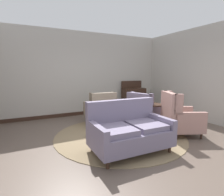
# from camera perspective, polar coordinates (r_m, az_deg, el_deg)

# --- Properties ---
(ground) EXTENTS (8.42, 8.42, 0.00)m
(ground) POSITION_cam_1_polar(r_m,az_deg,el_deg) (4.37, 4.46, -12.72)
(ground) COLOR brown
(wall_back) EXTENTS (6.18, 0.08, 2.95)m
(wall_back) POSITION_cam_1_polar(r_m,az_deg,el_deg) (6.70, -8.45, 7.44)
(wall_back) COLOR #BCB7AD
(wall_back) RESTS_ON ground
(wall_right) EXTENTS (0.08, 4.03, 2.95)m
(wall_right) POSITION_cam_1_polar(r_m,az_deg,el_deg) (6.73, 23.07, 6.88)
(wall_right) COLOR #BCB7AD
(wall_right) RESTS_ON ground
(baseboard_back) EXTENTS (6.02, 0.03, 0.12)m
(baseboard_back) POSITION_cam_1_polar(r_m,az_deg,el_deg) (6.81, -8.05, -4.55)
(baseboard_back) COLOR #382319
(baseboard_back) RESTS_ON ground
(area_rug) EXTENTS (3.17, 3.17, 0.01)m
(area_rug) POSITION_cam_1_polar(r_m,az_deg,el_deg) (4.61, 2.47, -11.48)
(area_rug) COLOR #847051
(area_rug) RESTS_ON ground
(coffee_table) EXTENTS (0.83, 0.83, 0.44)m
(coffee_table) POSITION_cam_1_polar(r_m,az_deg,el_deg) (4.56, 3.23, -7.15)
(coffee_table) COLOR #382319
(coffee_table) RESTS_ON ground
(porcelain_vase) EXTENTS (0.17, 0.17, 0.29)m
(porcelain_vase) POSITION_cam_1_polar(r_m,az_deg,el_deg) (4.49, 4.15, -4.64)
(porcelain_vase) COLOR brown
(porcelain_vase) RESTS_ON coffee_table
(settee) EXTENTS (1.53, 0.90, 0.99)m
(settee) POSITION_cam_1_polar(r_m,az_deg,el_deg) (3.64, 5.40, -10.21)
(settee) COLOR slate
(settee) RESTS_ON ground
(armchair_foreground_right) EXTENTS (0.79, 0.91, 0.97)m
(armchair_foreground_right) POSITION_cam_1_polar(r_m,az_deg,el_deg) (5.48, -3.61, -3.82)
(armchair_foreground_right) COLOR gray
(armchair_foreground_right) RESTS_ON ground
(armchair_near_window) EXTENTS (1.10, 1.08, 1.07)m
(armchair_near_window) POSITION_cam_1_polar(r_m,az_deg,el_deg) (4.82, 20.13, -5.65)
(armchair_near_window) COLOR tan
(armchair_near_window) RESTS_ON ground
(armchair_far_left) EXTENTS (1.08, 0.98, 0.98)m
(armchair_far_left) POSITION_cam_1_polar(r_m,az_deg,el_deg) (5.37, 10.11, -4.18)
(armchair_far_left) COLOR slate
(armchair_far_left) RESTS_ON ground
(side_table) EXTENTS (0.53, 0.53, 0.67)m
(side_table) POSITION_cam_1_polar(r_m,az_deg,el_deg) (5.21, 12.85, -4.74)
(side_table) COLOR #382319
(side_table) RESTS_ON ground
(sideboard) EXTENTS (0.94, 0.39, 1.19)m
(sideboard) POSITION_cam_1_polar(r_m,az_deg,el_deg) (7.36, 6.78, 0.05)
(sideboard) COLOR #382319
(sideboard) RESTS_ON ground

